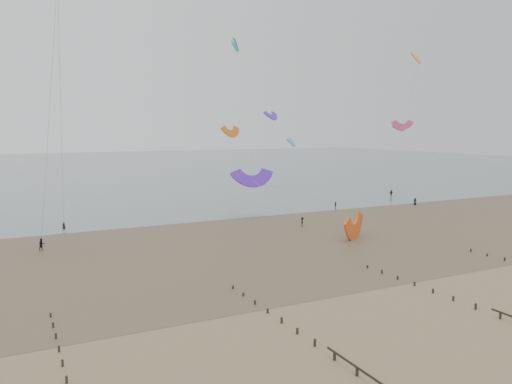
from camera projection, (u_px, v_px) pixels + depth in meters
ground at (414, 304)px, 48.55m from camera, size 500.00×500.00×0.00m
sea_and_shore at (233, 239)px, 77.27m from camera, size 500.00×665.00×0.03m
kitesurfer_lead at (64, 227)px, 83.02m from camera, size 0.61×0.45×1.52m
kitesurfers at (348, 207)px, 103.99m from camera, size 146.70×24.43×1.89m
grounded_kite at (355, 238)px, 77.82m from camera, size 9.77×9.39×4.24m
kites_airborne at (99, 113)px, 120.65m from camera, size 227.09×128.76×42.02m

